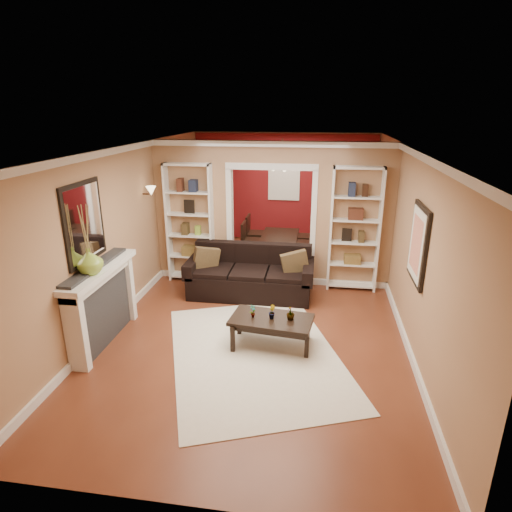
% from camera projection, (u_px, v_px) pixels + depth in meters
% --- Properties ---
extents(floor, '(8.00, 8.00, 0.00)m').
position_uv_depth(floor, '(262.00, 306.00, 7.42)').
color(floor, brown).
rests_on(floor, ground).
extents(ceiling, '(8.00, 8.00, 0.00)m').
position_uv_depth(ceiling, '(263.00, 147.00, 6.53)').
color(ceiling, white).
rests_on(ceiling, ground).
extents(wall_back, '(8.00, 0.00, 8.00)m').
position_uv_depth(wall_back, '(284.00, 188.00, 10.71)').
color(wall_back, tan).
rests_on(wall_back, ground).
extents(wall_front, '(8.00, 0.00, 8.00)m').
position_uv_depth(wall_front, '(193.00, 375.00, 3.25)').
color(wall_front, tan).
rests_on(wall_front, ground).
extents(wall_left, '(0.00, 8.00, 8.00)m').
position_uv_depth(wall_left, '(132.00, 226.00, 7.29)').
color(wall_left, tan).
rests_on(wall_left, ground).
extents(wall_right, '(0.00, 8.00, 8.00)m').
position_uv_depth(wall_right, '(406.00, 237.00, 6.67)').
color(wall_right, tan).
rests_on(wall_right, ground).
extents(partition_wall, '(4.50, 0.15, 2.70)m').
position_uv_depth(partition_wall, '(271.00, 214.00, 8.10)').
color(partition_wall, tan).
rests_on(partition_wall, floor).
extents(red_back_panel, '(4.44, 0.04, 2.64)m').
position_uv_depth(red_back_panel, '(284.00, 189.00, 10.70)').
color(red_back_panel, maroon).
rests_on(red_back_panel, floor).
extents(dining_window, '(0.78, 0.03, 0.98)m').
position_uv_depth(dining_window, '(284.00, 181.00, 10.58)').
color(dining_window, '#8CA5CC').
rests_on(dining_window, wall_back).
extents(area_rug, '(3.17, 3.70, 0.01)m').
position_uv_depth(area_rug, '(255.00, 354.00, 5.99)').
color(area_rug, silver).
rests_on(area_rug, floor).
extents(sofa, '(2.28, 0.98, 0.89)m').
position_uv_depth(sofa, '(250.00, 272.00, 7.74)').
color(sofa, black).
rests_on(sofa, floor).
extents(pillow_left, '(0.45, 0.35, 0.45)m').
position_uv_depth(pillow_left, '(206.00, 259.00, 7.76)').
color(pillow_left, brown).
rests_on(pillow_left, sofa).
extents(pillow_right, '(0.48, 0.25, 0.46)m').
position_uv_depth(pillow_right, '(295.00, 263.00, 7.53)').
color(pillow_right, brown).
rests_on(pillow_right, sofa).
extents(coffee_table, '(1.22, 0.76, 0.44)m').
position_uv_depth(coffee_table, '(271.00, 332.00, 6.14)').
color(coffee_table, black).
rests_on(coffee_table, floor).
extents(plant_left, '(0.10, 0.12, 0.18)m').
position_uv_depth(plant_left, '(253.00, 311.00, 6.08)').
color(plant_left, '#336626').
rests_on(plant_left, coffee_table).
extents(plant_center, '(0.11, 0.13, 0.20)m').
position_uv_depth(plant_center, '(272.00, 312.00, 6.04)').
color(plant_center, '#336626').
rests_on(plant_center, coffee_table).
extents(plant_right, '(0.15, 0.15, 0.21)m').
position_uv_depth(plant_right, '(291.00, 313.00, 6.00)').
color(plant_right, '#336626').
rests_on(plant_right, coffee_table).
extents(bookshelf_left, '(0.90, 0.30, 2.30)m').
position_uv_depth(bookshelf_left, '(190.00, 224.00, 8.22)').
color(bookshelf_left, white).
rests_on(bookshelf_left, floor).
extents(bookshelf_right, '(0.90, 0.30, 2.30)m').
position_uv_depth(bookshelf_right, '(354.00, 230.00, 7.79)').
color(bookshelf_right, white).
rests_on(bookshelf_right, floor).
extents(fireplace, '(0.32, 1.70, 1.16)m').
position_uv_depth(fireplace, '(104.00, 306.00, 6.13)').
color(fireplace, white).
rests_on(fireplace, floor).
extents(vase, '(0.36, 0.36, 0.36)m').
position_uv_depth(vase, '(90.00, 261.00, 5.67)').
color(vase, '#87AE38').
rests_on(vase, fireplace).
extents(mirror, '(0.03, 0.95, 1.10)m').
position_uv_depth(mirror, '(84.00, 223.00, 5.74)').
color(mirror, silver).
rests_on(mirror, wall_left).
extents(wall_sconce, '(0.18, 0.18, 0.22)m').
position_uv_depth(wall_sconce, '(148.00, 192.00, 7.64)').
color(wall_sconce, '#FFE0A5').
rests_on(wall_sconce, wall_left).
extents(framed_art, '(0.04, 0.85, 1.05)m').
position_uv_depth(framed_art, '(418.00, 244.00, 5.67)').
color(framed_art, black).
rests_on(framed_art, wall_right).
extents(dining_table, '(1.47, 0.82, 0.52)m').
position_uv_depth(dining_table, '(280.00, 247.00, 9.72)').
color(dining_table, black).
rests_on(dining_table, floor).
extents(dining_chair_nw, '(0.46, 0.46, 0.91)m').
position_uv_depth(dining_chair_nw, '(255.00, 242.00, 9.45)').
color(dining_chair_nw, black).
rests_on(dining_chair_nw, floor).
extents(dining_chair_ne, '(0.53, 0.53, 0.90)m').
position_uv_depth(dining_chair_ne, '(304.00, 244.00, 9.30)').
color(dining_chair_ne, black).
rests_on(dining_chair_ne, floor).
extents(dining_chair_sw, '(0.47, 0.47, 0.92)m').
position_uv_depth(dining_chair_sw, '(258.00, 234.00, 10.01)').
color(dining_chair_sw, black).
rests_on(dining_chair_sw, floor).
extents(dining_chair_se, '(0.54, 0.54, 0.87)m').
position_uv_depth(dining_chair_se, '(306.00, 237.00, 9.86)').
color(dining_chair_se, black).
rests_on(dining_chair_se, floor).
extents(chandelier, '(0.50, 0.50, 0.30)m').
position_uv_depth(chandelier, '(280.00, 168.00, 9.28)').
color(chandelier, '#3B261A').
rests_on(chandelier, ceiling).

